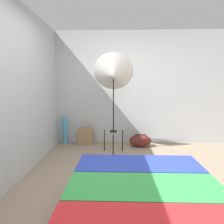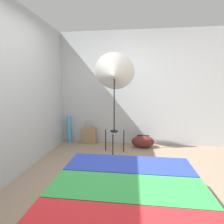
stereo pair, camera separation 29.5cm
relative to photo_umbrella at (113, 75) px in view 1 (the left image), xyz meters
The scene contains 7 objects.
ground_plane 2.15m from the photo_umbrella, 83.76° to the right, with size 14.00×14.00×0.00m, color gray.
wall_back 0.78m from the photo_umbrella, 77.44° to the left, with size 8.00×0.05×2.60m.
wall_side_left 1.47m from the photo_umbrella, 161.80° to the right, with size 0.05×8.00×2.60m.
photo_umbrella is the anchor object (origin of this frame).
tote_bag 1.63m from the photo_umbrella, 140.79° to the left, with size 0.35×0.13×0.56m.
duffel_bag 1.61m from the photo_umbrella, 33.94° to the left, with size 0.50×0.27×0.28m.
paper_roll 1.80m from the photo_umbrella, 153.81° to the left, with size 0.10×0.10×0.65m.
Camera 1 is at (-0.09, -1.97, 1.36)m, focal length 28.00 mm.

